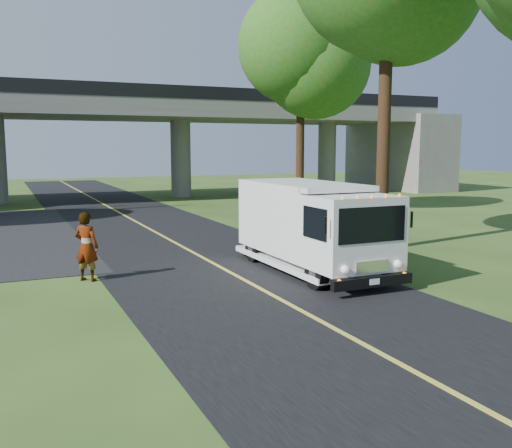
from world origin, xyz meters
TOP-DOWN VIEW (x-y plane):
  - ground at (0.00, 0.00)m, footprint 120.00×120.00m
  - road at (0.00, 10.00)m, footprint 7.00×90.00m
  - lane_line at (0.00, 10.00)m, footprint 0.12×90.00m
  - overpass at (0.00, 32.00)m, footprint 54.00×10.00m
  - tree_right_far at (9.21, 19.84)m, footprint 5.77×5.67m
  - step_van at (2.20, 6.87)m, footprint 2.26×6.03m
  - pedestrian at (-3.80, 8.35)m, footprint 0.80×0.78m

SIDE VIEW (x-z plane):
  - ground at x=0.00m, z-range 0.00..0.00m
  - road at x=0.00m, z-range 0.00..0.02m
  - lane_line at x=0.00m, z-range 0.03..0.03m
  - pedestrian at x=-3.80m, z-range 0.00..1.86m
  - step_van at x=2.20m, z-range 0.11..2.64m
  - overpass at x=0.00m, z-range 0.91..8.21m
  - tree_right_far at x=9.21m, z-range 2.81..13.80m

